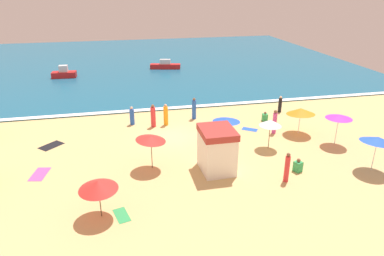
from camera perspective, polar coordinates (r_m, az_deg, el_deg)
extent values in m
plane|color=#D8B775|center=(27.00, -3.26, -1.37)|extent=(60.00, 60.00, 0.00)
cube|color=#196084|center=(53.64, -8.15, 10.69)|extent=(60.00, 44.00, 0.10)
cube|color=white|center=(32.77, -5.03, 3.19)|extent=(57.00, 0.70, 0.01)
cube|color=white|center=(21.75, 4.07, -4.08)|extent=(2.00, 2.40, 2.43)
cube|color=#A5332D|center=(21.15, 4.18, -0.66)|extent=(2.05, 2.50, 0.40)
cylinder|color=#4C3823|center=(22.15, -6.63, -3.98)|extent=(0.05, 0.05, 2.21)
cone|color=red|center=(21.73, -6.74, -1.65)|extent=(2.18, 2.15, 0.55)
cylinder|color=silver|center=(24.52, 27.69, -3.81)|extent=(0.05, 0.05, 2.25)
cone|color=blue|center=(24.14, 28.11, -1.68)|extent=(2.91, 2.91, 0.58)
cylinder|color=#4C3823|center=(25.28, 12.55, -1.03)|extent=(0.05, 0.05, 2.11)
cone|color=white|center=(24.95, 12.72, 0.84)|extent=(1.79, 1.79, 0.45)
cylinder|color=#4C3823|center=(18.31, -14.86, -11.20)|extent=(0.05, 0.05, 2.02)
cone|color=red|center=(17.88, -15.12, -9.02)|extent=(1.98, 2.00, 0.56)
cylinder|color=silver|center=(27.31, 22.60, -0.28)|extent=(0.05, 0.05, 2.29)
cone|color=#B733C6|center=(26.95, 22.93, 1.76)|extent=(2.31, 2.31, 0.34)
cylinder|color=silver|center=(28.39, 17.18, 1.06)|extent=(0.05, 0.05, 2.03)
cone|color=orange|center=(28.11, 17.37, 2.64)|extent=(2.58, 2.60, 0.64)
cylinder|color=silver|center=(25.79, 5.58, -0.33)|extent=(0.05, 0.05, 1.90)
cone|color=blue|center=(25.47, 5.65, 1.41)|extent=(2.76, 2.76, 0.43)
cylinder|color=#D84CA5|center=(27.98, 13.35, 0.78)|extent=(0.37, 0.37, 1.68)
sphere|color=brown|center=(27.65, 13.52, 2.62)|extent=(0.26, 0.26, 0.26)
cube|color=green|center=(22.96, 16.94, -6.04)|extent=(0.57, 0.57, 0.67)
sphere|color=brown|center=(22.76, 17.06, -5.07)|extent=(0.24, 0.24, 0.24)
cylinder|color=blue|center=(30.18, 0.33, 3.03)|extent=(0.36, 0.36, 1.67)
sphere|color=brown|center=(29.88, 0.34, 4.73)|extent=(0.24, 0.24, 0.24)
cylinder|color=red|center=(21.44, 15.26, -6.47)|extent=(0.42, 0.42, 1.66)
sphere|color=brown|center=(21.01, 15.52, -4.24)|extent=(0.23, 0.23, 0.23)
cylinder|color=blue|center=(29.43, -9.78, 1.82)|extent=(0.45, 0.45, 1.34)
sphere|color=beige|center=(29.17, -9.88, 3.26)|extent=(0.24, 0.24, 0.24)
cube|color=green|center=(30.52, 11.83, 1.71)|extent=(0.51, 0.51, 0.63)
sphere|color=brown|center=(30.38, 11.89, 2.43)|extent=(0.21, 0.21, 0.21)
cylinder|color=red|center=(28.65, -6.37, 1.79)|extent=(0.40, 0.40, 1.68)
sphere|color=brown|center=(28.33, -6.45, 3.60)|extent=(0.25, 0.25, 0.25)
cylinder|color=black|center=(32.82, 14.20, 3.64)|extent=(0.44, 0.44, 1.33)
sphere|color=beige|center=(32.59, 14.32, 4.91)|extent=(0.22, 0.22, 0.22)
cylinder|color=orange|center=(28.92, -4.30, 2.00)|extent=(0.43, 0.43, 1.61)
sphere|color=#DBA884|center=(28.61, -4.36, 3.70)|extent=(0.24, 0.24, 0.24)
cube|color=#D84CA5|center=(23.76, -23.65, -6.93)|extent=(1.17, 1.82, 0.01)
cube|color=black|center=(27.41, -22.03, -2.71)|extent=(1.86, 1.86, 0.01)
cube|color=blue|center=(28.60, 9.43, -0.22)|extent=(1.38, 1.24, 0.01)
cube|color=green|center=(18.70, -11.42, -13.80)|extent=(0.95, 1.45, 0.01)
cube|color=red|center=(48.55, -4.38, 10.03)|extent=(4.20, 1.82, 0.63)
cube|color=silver|center=(48.42, -4.41, 10.77)|extent=(1.52, 0.86, 0.65)
cube|color=red|center=(46.56, -20.18, 8.21)|extent=(2.94, 1.37, 0.70)
cube|color=silver|center=(46.40, -20.30, 9.11)|extent=(1.04, 0.79, 0.80)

